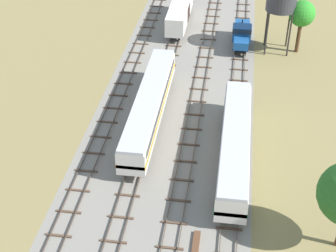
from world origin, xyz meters
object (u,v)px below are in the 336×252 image
at_px(passenger_coach_left_near, 150,104).
at_px(freight_boxcar_left_midfar, 180,11).
at_px(diesel_railcar_centre_nearest, 235,143).
at_px(shunter_loco_centre_mid, 242,33).

height_order(passenger_coach_left_near, freight_boxcar_left_midfar, passenger_coach_left_near).
relative_size(diesel_railcar_centre_nearest, freight_boxcar_left_midfar, 1.46).
xyz_separation_m(shunter_loco_centre_mid, freight_boxcar_left_midfar, (-9.94, 5.92, 0.44)).
distance_m(shunter_loco_centre_mid, freight_boxcar_left_midfar, 11.58).
bearing_deg(diesel_railcar_centre_nearest, shunter_loco_centre_mid, 90.00).
xyz_separation_m(passenger_coach_left_near, shunter_loco_centre_mid, (9.95, 21.96, -0.60)).
bearing_deg(diesel_railcar_centre_nearest, passenger_coach_left_near, 148.62).
bearing_deg(shunter_loco_centre_mid, passenger_coach_left_near, -114.37).
bearing_deg(freight_boxcar_left_midfar, diesel_railcar_centre_nearest, -73.67).
height_order(diesel_railcar_centre_nearest, freight_boxcar_left_midfar, diesel_railcar_centre_nearest).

